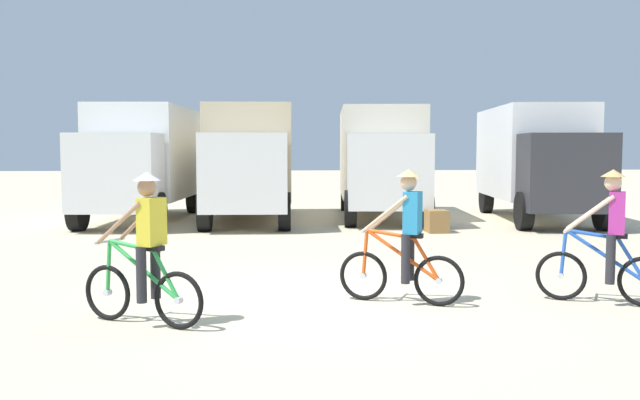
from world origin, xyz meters
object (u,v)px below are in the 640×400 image
(box_truck_cream_rv, at_px, (381,157))
(box_truck_avon_van, at_px, (537,157))
(box_truck_white_box, at_px, (144,157))
(cyclist_cowboy_hat, at_px, (405,241))
(cyclist_orange_shirt, at_px, (145,255))
(cyclist_near_camera, at_px, (608,242))
(supply_crate, at_px, (437,221))
(box_truck_tan_camper, at_px, (251,157))

(box_truck_cream_rv, xyz_separation_m, box_truck_avon_van, (4.48, -1.12, 0.00))
(box_truck_white_box, xyz_separation_m, cyclist_cowboy_hat, (5.45, -11.48, -1.03))
(cyclist_orange_shirt, xyz_separation_m, cyclist_near_camera, (5.99, 0.64, 0.00))
(cyclist_orange_shirt, relative_size, supply_crate, 2.92)
(cyclist_near_camera, bearing_deg, box_truck_avon_van, 72.49)
(box_truck_white_box, relative_size, box_truck_tan_camper, 1.01)
(cyclist_cowboy_hat, bearing_deg, cyclist_near_camera, -5.25)
(box_truck_cream_rv, distance_m, supply_crate, 4.34)
(supply_crate, bearing_deg, cyclist_orange_shirt, -123.29)
(box_truck_tan_camper, distance_m, cyclist_orange_shirt, 12.17)
(box_truck_tan_camper, height_order, cyclist_cowboy_hat, box_truck_tan_camper)
(box_truck_white_box, bearing_deg, box_truck_tan_camper, -5.10)
(box_truck_cream_rv, bearing_deg, box_truck_tan_camper, -171.71)
(supply_crate, bearing_deg, cyclist_near_camera, -87.99)
(box_truck_white_box, bearing_deg, supply_crate, -24.95)
(box_truck_tan_camper, distance_m, supply_crate, 6.04)
(box_truck_cream_rv, xyz_separation_m, supply_crate, (0.76, -3.97, -1.59))
(box_truck_cream_rv, distance_m, cyclist_cowboy_hat, 11.94)
(box_truck_cream_rv, relative_size, cyclist_orange_shirt, 3.81)
(cyclist_near_camera, xyz_separation_m, supply_crate, (-0.28, 8.06, -0.56))
(cyclist_near_camera, bearing_deg, cyclist_orange_shirt, -173.92)
(box_truck_white_box, distance_m, supply_crate, 8.84)
(cyclist_near_camera, height_order, supply_crate, cyclist_near_camera)
(cyclist_near_camera, distance_m, supply_crate, 8.09)
(box_truck_cream_rv, bearing_deg, supply_crate, -79.16)
(cyclist_cowboy_hat, bearing_deg, cyclist_orange_shirt, -164.89)
(cyclist_orange_shirt, height_order, cyclist_cowboy_hat, same)
(box_truck_tan_camper, bearing_deg, cyclist_near_camera, -66.30)
(box_truck_cream_rv, bearing_deg, cyclist_near_camera, -85.05)
(box_truck_white_box, relative_size, cyclist_cowboy_hat, 3.80)
(box_truck_tan_camper, bearing_deg, cyclist_orange_shirt, -94.59)
(box_truck_cream_rv, xyz_separation_m, cyclist_near_camera, (1.04, -12.03, -1.03))
(box_truck_white_box, distance_m, box_truck_tan_camper, 3.15)
(box_truck_avon_van, height_order, cyclist_orange_shirt, box_truck_avon_van)
(box_truck_tan_camper, xyz_separation_m, cyclist_cowboy_hat, (2.32, -11.20, -1.03))
(supply_crate, bearing_deg, cyclist_cowboy_hat, -107.25)
(cyclist_cowboy_hat, distance_m, cyclist_near_camera, 2.72)
(box_truck_avon_van, height_order, cyclist_near_camera, box_truck_avon_van)
(box_truck_cream_rv, bearing_deg, box_truck_avon_van, -14.07)
(cyclist_orange_shirt, height_order, supply_crate, cyclist_orange_shirt)
(box_truck_avon_van, bearing_deg, box_truck_cream_rv, 165.93)
(box_truck_avon_van, relative_size, supply_crate, 11.21)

